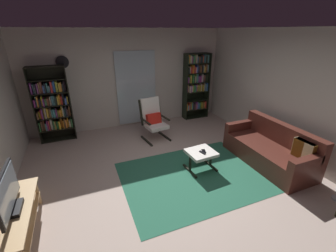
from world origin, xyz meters
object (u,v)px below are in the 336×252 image
object	(u,v)px
wall_clock	(62,62)
ottoman	(201,155)
tv_remote	(202,153)
tv_stand	(17,220)
television	(8,195)
lounge_armchair	(153,118)
bookshelf_near_tv	(53,105)
leather_sofa	(271,150)
bookshelf_near_sofa	(196,84)
cell_phone	(204,151)

from	to	relation	value
wall_clock	ottoman	bearing A→B (deg)	-50.60
tv_remote	ottoman	bearing A→B (deg)	64.28
tv_stand	wall_clock	world-z (taller)	wall_clock
television	lounge_armchair	bearing A→B (deg)	39.98
tv_stand	lounge_armchair	world-z (taller)	lounge_armchair
ottoman	tv_remote	distance (m)	0.10
television	bookshelf_near_tv	distance (m)	3.05
leather_sofa	ottoman	world-z (taller)	leather_sofa
bookshelf_near_sofa	tv_remote	xyz separation A→B (m)	(-1.30, -2.67, -0.65)
tv_stand	wall_clock	distance (m)	3.66
lounge_armchair	tv_remote	size ratio (longest dim) A/B	7.10
bookshelf_near_tv	wall_clock	world-z (taller)	wall_clock
tv_stand	ottoman	distance (m)	3.03
lounge_armchair	cell_phone	distance (m)	1.76
lounge_armchair	tv_remote	xyz separation A→B (m)	(0.38, -1.74, -0.13)
bookshelf_near_sofa	ottoman	world-z (taller)	bookshelf_near_sofa
television	tv_remote	bearing A→B (deg)	8.30
tv_stand	bookshelf_near_tv	size ratio (longest dim) A/B	0.74
lounge_armchair	ottoman	distance (m)	1.74
bookshelf_near_sofa	cell_phone	distance (m)	2.98
tv_stand	television	world-z (taller)	television
tv_stand	television	distance (m)	0.41
tv_stand	lounge_armchair	bearing A→B (deg)	39.89
television	lounge_armchair	distance (m)	3.39
bookshelf_near_sofa	tv_remote	size ratio (longest dim) A/B	13.47
lounge_armchair	tv_remote	bearing A→B (deg)	-77.60
bookshelf_near_sofa	cell_phone	size ratio (longest dim) A/B	13.86
bookshelf_near_tv	ottoman	size ratio (longest dim) A/B	3.30
bookshelf_near_tv	bookshelf_near_sofa	distance (m)	3.92
leather_sofa	lounge_armchair	xyz separation A→B (m)	(-1.84, 2.02, 0.23)
bookshelf_near_tv	leather_sofa	distance (m)	5.01
television	lounge_armchair	world-z (taller)	lounge_armchair
tv_stand	ottoman	bearing A→B (deg)	9.28
cell_phone	wall_clock	bearing A→B (deg)	148.34
tv_remote	cell_phone	bearing A→B (deg)	22.49
bookshelf_near_tv	ottoman	distance (m)	3.69
leather_sofa	wall_clock	distance (m)	5.06
wall_clock	cell_phone	bearing A→B (deg)	-50.23
wall_clock	lounge_armchair	bearing A→B (deg)	-29.74
leather_sofa	tv_stand	bearing A→B (deg)	-178.02
bookshelf_near_tv	tv_remote	distance (m)	3.71
cell_phone	bookshelf_near_sofa	bearing A→B (deg)	83.26
lounge_armchair	wall_clock	xyz separation A→B (m)	(-1.86, 1.07, 1.32)
tv_stand	leather_sofa	xyz separation A→B (m)	(4.44, 0.15, -0.01)
tv_stand	cell_phone	xyz separation A→B (m)	(3.04, 0.47, 0.10)
television	leather_sofa	xyz separation A→B (m)	(4.44, 0.16, -0.41)
tv_stand	television	bearing A→B (deg)	-68.52
television	bookshelf_near_sofa	distance (m)	5.30
television	ottoman	world-z (taller)	television
bookshelf_near_sofa	lounge_armchair	distance (m)	1.99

